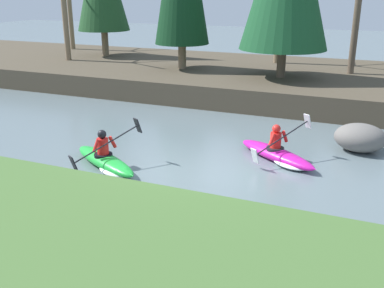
# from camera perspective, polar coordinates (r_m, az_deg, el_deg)

# --- Properties ---
(ground_plane) EXTENTS (90.00, 90.00, 0.00)m
(ground_plane) POSITION_cam_1_polar(r_m,az_deg,el_deg) (11.47, 0.86, -3.75)
(ground_plane) COLOR slate
(riverbank_near) EXTENTS (44.00, 5.69, 0.75)m
(riverbank_near) POSITION_cam_1_polar(r_m,az_deg,el_deg) (7.23, -15.79, -16.14)
(riverbank_near) COLOR #476B33
(riverbank_near) RESTS_ON ground
(riverbank_far) EXTENTS (44.00, 9.51, 0.92)m
(riverbank_far) POSITION_cam_1_polar(r_m,az_deg,el_deg) (21.21, 11.80, 7.88)
(riverbank_far) COLOR #4C4233
(riverbank_far) RESTS_ON ground
(bare_tree_upstream) EXTENTS (2.99, 2.95, 5.36)m
(bare_tree_upstream) POSITION_cam_1_polar(r_m,az_deg,el_deg) (29.09, -15.19, 16.54)
(bare_tree_upstream) COLOR #7A664C
(bare_tree_upstream) RESTS_ON riverbank_far
(bare_tree_mid_upstream) EXTENTS (2.79, 2.75, 4.98)m
(bare_tree_mid_upstream) POSITION_cam_1_polar(r_m,az_deg,el_deg) (24.51, -15.76, 15.69)
(bare_tree_mid_upstream) COLOR #7A664C
(bare_tree_mid_upstream) RESTS_ON riverbank_far
(bare_tree_mid_downstream) EXTENTS (2.95, 2.91, 5.29)m
(bare_tree_mid_downstream) POSITION_cam_1_polar(r_m,az_deg,el_deg) (23.15, 11.10, 16.23)
(bare_tree_mid_downstream) COLOR #7A664C
(bare_tree_mid_downstream) RESTS_ON riverbank_far
(bare_tree_downstream) EXTENTS (3.02, 2.98, 5.42)m
(bare_tree_downstream) POSITION_cam_1_polar(r_m,az_deg,el_deg) (20.96, 20.30, 15.33)
(bare_tree_downstream) COLOR brown
(bare_tree_downstream) RESTS_ON riverbank_far
(kayaker_lead) EXTENTS (2.59, 2.00, 1.20)m
(kayaker_lead) POSITION_cam_1_polar(r_m,az_deg,el_deg) (12.41, 11.01, -1.31)
(kayaker_lead) COLOR #C61999
(kayaker_lead) RESTS_ON ground
(kayaker_middle) EXTENTS (2.67, 1.94, 1.20)m
(kayaker_middle) POSITION_cam_1_polar(r_m,az_deg,el_deg) (11.94, -10.77, -2.12)
(kayaker_middle) COLOR green
(kayaker_middle) RESTS_ON ground
(boulder_midstream) EXTENTS (1.45, 1.14, 0.82)m
(boulder_midstream) POSITION_cam_1_polar(r_m,az_deg,el_deg) (13.75, 20.58, 0.75)
(boulder_midstream) COLOR slate
(boulder_midstream) RESTS_ON ground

